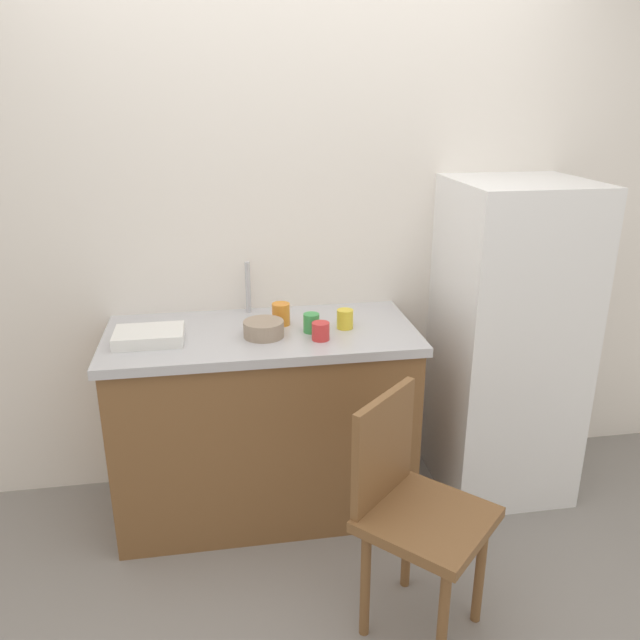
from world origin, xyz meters
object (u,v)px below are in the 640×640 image
at_px(refrigerator, 507,342).
at_px(cup_green, 311,323).
at_px(chair, 412,506).
at_px(cup_yellow, 345,319).
at_px(cup_red, 321,331).
at_px(dish_tray, 149,336).
at_px(terracotta_bowl, 264,329).
at_px(cup_orange, 281,314).

xyz_separation_m(refrigerator, cup_green, (-0.94, -0.07, 0.18)).
bearing_deg(chair, refrigerator, 5.08).
height_order(chair, cup_yellow, cup_yellow).
height_order(chair, cup_red, cup_red).
bearing_deg(dish_tray, cup_yellow, 1.61).
relative_size(dish_tray, cup_green, 3.43).
height_order(terracotta_bowl, cup_yellow, cup_yellow).
bearing_deg(cup_yellow, cup_red, -137.33).
xyz_separation_m(dish_tray, cup_orange, (0.56, 0.11, 0.02)).
xyz_separation_m(refrigerator, cup_yellow, (-0.79, -0.04, 0.18)).
height_order(refrigerator, chair, refrigerator).
height_order(terracotta_bowl, cup_green, cup_green).
height_order(chair, cup_green, cup_green).
bearing_deg(dish_tray, refrigerator, 2.36).
bearing_deg(refrigerator, cup_yellow, -176.86).
bearing_deg(chair, cup_green, 64.15).
distance_m(dish_tray, cup_red, 0.71).
xyz_separation_m(cup_red, cup_green, (-0.02, 0.09, 0.00)).
xyz_separation_m(cup_yellow, cup_orange, (-0.27, 0.09, 0.01)).
bearing_deg(cup_green, refrigerator, 3.98).
bearing_deg(terracotta_bowl, cup_green, 5.13).
xyz_separation_m(terracotta_bowl, cup_yellow, (0.36, 0.04, 0.01)).
bearing_deg(terracotta_bowl, chair, -58.26).
height_order(dish_tray, cup_yellow, cup_yellow).
distance_m(dish_tray, cup_green, 0.68).
distance_m(refrigerator, cup_red, 0.94).
relative_size(terracotta_bowl, cup_green, 2.08).
xyz_separation_m(refrigerator, chair, (-0.70, -0.80, -0.25)).
bearing_deg(terracotta_bowl, cup_orange, 56.43).
bearing_deg(cup_orange, refrigerator, -2.60).
height_order(chair, cup_orange, cup_orange).
distance_m(cup_yellow, cup_green, 0.15).
xyz_separation_m(terracotta_bowl, cup_red, (0.23, -0.08, 0.00)).
xyz_separation_m(refrigerator, dish_tray, (-1.62, -0.07, 0.16)).
bearing_deg(cup_orange, cup_yellow, -18.72).
height_order(cup_red, cup_green, cup_green).
xyz_separation_m(dish_tray, cup_yellow, (0.83, 0.02, 0.02)).
relative_size(terracotta_bowl, cup_orange, 1.75).
bearing_deg(chair, cup_orange, 68.95).
height_order(refrigerator, cup_orange, refrigerator).
height_order(dish_tray, cup_orange, cup_orange).
bearing_deg(cup_orange, chair, -67.23).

